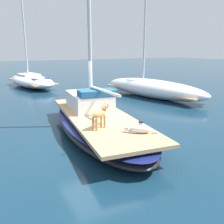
# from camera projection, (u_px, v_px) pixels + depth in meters

# --- Properties ---
(ground_plane) EXTENTS (120.00, 120.00, 0.00)m
(ground_plane) POSITION_uv_depth(u_px,v_px,m) (99.00, 133.00, 8.83)
(ground_plane) COLOR #143347
(sailboat_main) EXTENTS (3.40, 7.49, 0.66)m
(sailboat_main) POSITION_uv_depth(u_px,v_px,m) (99.00, 124.00, 8.74)
(sailboat_main) COLOR black
(sailboat_main) RESTS_ON ground
(mast_main) EXTENTS (0.14, 2.27, 8.37)m
(mast_main) POSITION_uv_depth(u_px,v_px,m) (90.00, 3.00, 8.42)
(mast_main) COLOR silver
(mast_main) RESTS_ON sailboat_main
(cabin_house) EXTENTS (1.67, 2.38, 0.84)m
(cabin_house) POSITION_uv_depth(u_px,v_px,m) (90.00, 100.00, 9.59)
(cabin_house) COLOR silver
(cabin_house) RESTS_ON sailboat_main
(dog_tan) EXTENTS (0.89, 0.46, 0.70)m
(dog_tan) POSITION_uv_depth(u_px,v_px,m) (100.00, 114.00, 7.15)
(dog_tan) COLOR tan
(dog_tan) RESTS_ON sailboat_main
(dog_white) EXTENTS (0.81, 0.64, 0.22)m
(dog_white) POSITION_uv_depth(u_px,v_px,m) (139.00, 129.00, 6.84)
(dog_white) COLOR silver
(dog_white) RESTS_ON sailboat_main
(deck_winch) EXTENTS (0.16, 0.16, 0.21)m
(deck_winch) POSITION_uv_depth(u_px,v_px,m) (141.00, 125.00, 7.25)
(deck_winch) COLOR #B7B7BC
(deck_winch) RESTS_ON sailboat_main
(moored_boat_far_astern) EXTENTS (3.44, 6.84, 7.79)m
(moored_boat_far_astern) POSITION_uv_depth(u_px,v_px,m) (31.00, 80.00, 19.41)
(moored_boat_far_astern) COLOR white
(moored_boat_far_astern) RESTS_ON ground
(moored_boat_starboard_side) EXTENTS (3.50, 8.02, 7.07)m
(moored_boat_starboard_side) POSITION_uv_depth(u_px,v_px,m) (152.00, 88.00, 15.29)
(moored_boat_starboard_side) COLOR white
(moored_boat_starboard_side) RESTS_ON ground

